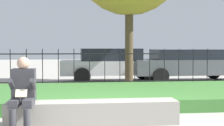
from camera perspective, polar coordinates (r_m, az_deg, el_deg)
The scene contains 7 objects.
ground_plane at distance 5.73m, azimuth 0.39°, elevation -11.03°, with size 60.00×60.00×0.00m, color #A8A399.
stone_bench at distance 5.66m, azimuth -3.48°, elevation -9.29°, with size 3.04×0.48×0.42m.
person_seated_reader at distance 5.37m, azimuth -16.00°, elevation -4.95°, with size 0.42×0.73×1.22m.
grass_berm at distance 8.08m, azimuth -1.71°, elevation -5.92°, with size 9.96×3.48×0.28m.
iron_fence at distance 10.13m, azimuth -2.73°, elevation -0.98°, with size 7.96×0.03×1.33m.
car_parked_center at distance 12.46m, azimuth 0.24°, elevation -0.17°, with size 4.31×1.93×1.33m.
car_parked_right at distance 12.94m, azimuth 13.78°, elevation -0.18°, with size 4.67×1.98×1.29m.
Camera 1 is at (-0.67, -5.52, 1.38)m, focal length 50.00 mm.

